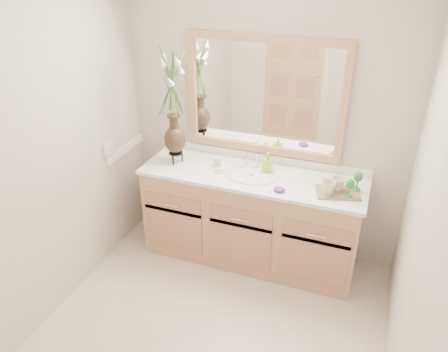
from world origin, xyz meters
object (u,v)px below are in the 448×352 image
at_px(tumbler, 217,162).
at_px(soap_bottle, 268,163).
at_px(flower_vase, 172,95).
at_px(tray, 338,192).

distance_m(tumbler, soap_bottle, 0.43).
xyz_separation_m(flower_vase, soap_bottle, (0.78, 0.11, -0.52)).
bearing_deg(flower_vase, tumbler, 8.00).
bearing_deg(tray, soap_bottle, 148.15).
xyz_separation_m(flower_vase, tumbler, (0.36, 0.05, -0.56)).
relative_size(flower_vase, soap_bottle, 5.92).
relative_size(tumbler, soap_bottle, 0.54).
bearing_deg(tumbler, soap_bottle, 8.15).
bearing_deg(soap_bottle, flower_vase, -173.00).
bearing_deg(tumbler, flower_vase, -172.00).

